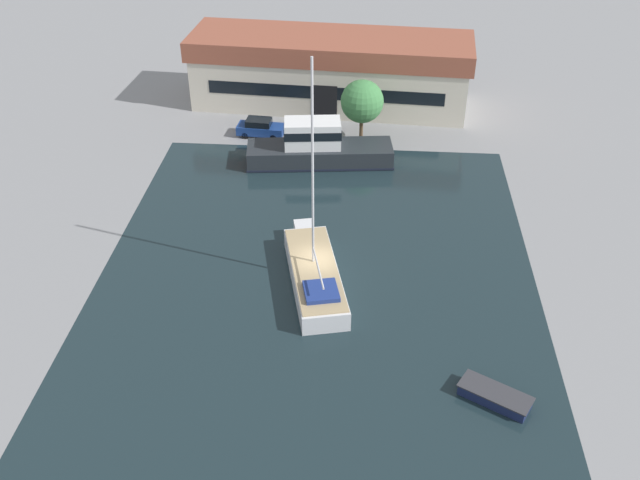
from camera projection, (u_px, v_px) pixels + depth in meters
name	position (u px, v px, depth m)	size (l,w,h in m)	color
ground_plane	(317.00, 276.00, 48.19)	(440.00, 440.00, 0.00)	gray
water_canal	(317.00, 276.00, 48.19)	(29.31, 37.70, 0.01)	#19282D
warehouse_building	(330.00, 70.00, 69.87)	(27.75, 10.09, 6.84)	beige
quay_tree_near_building	(362.00, 101.00, 63.01)	(3.83, 3.83, 5.65)	brown
parked_car	(260.00, 128.00, 65.26)	(4.40, 2.13, 1.65)	navy
sailboat_moored	(314.00, 273.00, 47.09)	(5.13, 11.21, 15.40)	silver
motor_cruiser	(318.00, 148.00, 60.68)	(12.78, 4.79, 3.90)	#23282D
small_dinghy	(495.00, 396.00, 38.73)	(4.19, 3.28, 0.69)	#19234C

